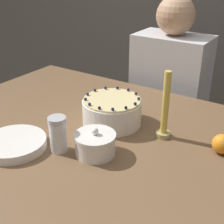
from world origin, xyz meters
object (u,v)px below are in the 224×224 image
sugar_bowl (95,144)px  sugar_shaker (58,134)px  candle (165,112)px  cake (112,111)px  person_man_blue_shirt (167,114)px

sugar_bowl → sugar_shaker: bearing=-155.8°
candle → sugar_bowl: bearing=-121.9°
cake → candle: bearing=4.4°
sugar_bowl → candle: 0.28m
candle → person_man_blue_shirt: 0.73m
sugar_bowl → sugar_shaker: sugar_shaker is taller
sugar_bowl → person_man_blue_shirt: size_ratio=0.12×
cake → person_man_blue_shirt: person_man_blue_shirt is taller
sugar_bowl → candle: bearing=58.1°
sugar_shaker → candle: size_ratio=0.50×
sugar_bowl → person_man_blue_shirt: person_man_blue_shirt is taller
person_man_blue_shirt → sugar_bowl: bearing=96.3°
cake → candle: size_ratio=0.92×
sugar_shaker → person_man_blue_shirt: bearing=88.4°
sugar_shaker → sugar_bowl: bearing=24.2°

